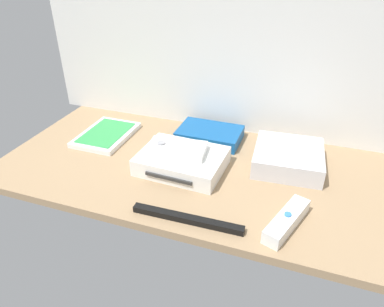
{
  "coord_description": "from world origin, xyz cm",
  "views": [
    {
      "loc": [
        25.58,
        -72.36,
        50.24
      ],
      "look_at": [
        0.0,
        0.0,
        4.0
      ],
      "focal_mm": 33.17,
      "sensor_mm": 36.0,
      "label": 1
    }
  ],
  "objects_px": {
    "mini_computer": "(288,158)",
    "network_router": "(211,135)",
    "sensor_bar": "(187,219)",
    "game_console": "(182,161)",
    "game_case": "(106,135)",
    "remote_wand": "(287,221)",
    "remote_classic_pad": "(177,149)"
  },
  "relations": [
    {
      "from": "sensor_bar",
      "to": "remote_classic_pad",
      "type": "bearing_deg",
      "value": 115.96
    },
    {
      "from": "mini_computer",
      "to": "remote_wand",
      "type": "height_order",
      "value": "mini_computer"
    },
    {
      "from": "game_console",
      "to": "sensor_bar",
      "type": "bearing_deg",
      "value": -63.68
    },
    {
      "from": "sensor_bar",
      "to": "game_case",
      "type": "bearing_deg",
      "value": 141.57
    },
    {
      "from": "game_case",
      "to": "network_router",
      "type": "distance_m",
      "value": 0.31
    },
    {
      "from": "remote_classic_pad",
      "to": "sensor_bar",
      "type": "distance_m",
      "value": 0.21
    },
    {
      "from": "remote_wand",
      "to": "mini_computer",
      "type": "bearing_deg",
      "value": 114.89
    },
    {
      "from": "mini_computer",
      "to": "sensor_bar",
      "type": "bearing_deg",
      "value": -121.08
    },
    {
      "from": "game_console",
      "to": "remote_wand",
      "type": "distance_m",
      "value": 0.31
    },
    {
      "from": "mini_computer",
      "to": "remote_wand",
      "type": "distance_m",
      "value": 0.23
    },
    {
      "from": "mini_computer",
      "to": "game_case",
      "type": "bearing_deg",
      "value": -178.26
    },
    {
      "from": "game_console",
      "to": "mini_computer",
      "type": "bearing_deg",
      "value": 24.05
    },
    {
      "from": "mini_computer",
      "to": "network_router",
      "type": "xyz_separation_m",
      "value": [
        -0.23,
        0.07,
        -0.01
      ]
    },
    {
      "from": "mini_computer",
      "to": "remote_classic_pad",
      "type": "xyz_separation_m",
      "value": [
        -0.27,
        -0.1,
        0.03
      ]
    },
    {
      "from": "network_router",
      "to": "mini_computer",
      "type": "bearing_deg",
      "value": -16.42
    },
    {
      "from": "game_console",
      "to": "remote_classic_pad",
      "type": "height_order",
      "value": "remote_classic_pad"
    },
    {
      "from": "game_case",
      "to": "network_router",
      "type": "height_order",
      "value": "network_router"
    },
    {
      "from": "sensor_bar",
      "to": "network_router",
      "type": "bearing_deg",
      "value": 97.77
    },
    {
      "from": "game_case",
      "to": "sensor_bar",
      "type": "xyz_separation_m",
      "value": [
        0.35,
        -0.27,
        -0.0
      ]
    },
    {
      "from": "remote_classic_pad",
      "to": "remote_wand",
      "type": "bearing_deg",
      "value": -31.05
    },
    {
      "from": "game_case",
      "to": "remote_classic_pad",
      "type": "distance_m",
      "value": 0.28
    },
    {
      "from": "game_case",
      "to": "network_router",
      "type": "relative_size",
      "value": 1.05
    },
    {
      "from": "mini_computer",
      "to": "game_case",
      "type": "xyz_separation_m",
      "value": [
        -0.53,
        -0.02,
        -0.02
      ]
    },
    {
      "from": "mini_computer",
      "to": "sensor_bar",
      "type": "xyz_separation_m",
      "value": [
        -0.17,
        -0.28,
        -0.02
      ]
    },
    {
      "from": "game_case",
      "to": "sensor_bar",
      "type": "relative_size",
      "value": 0.79
    },
    {
      "from": "network_router",
      "to": "sensor_bar",
      "type": "height_order",
      "value": "network_router"
    },
    {
      "from": "network_router",
      "to": "remote_classic_pad",
      "type": "distance_m",
      "value": 0.18
    },
    {
      "from": "game_console",
      "to": "remote_wand",
      "type": "relative_size",
      "value": 1.43
    },
    {
      "from": "network_router",
      "to": "sensor_bar",
      "type": "bearing_deg",
      "value": -80.32
    },
    {
      "from": "game_case",
      "to": "network_router",
      "type": "bearing_deg",
      "value": 16.11
    },
    {
      "from": "game_console",
      "to": "network_router",
      "type": "bearing_deg",
      "value": 84.18
    },
    {
      "from": "sensor_bar",
      "to": "game_console",
      "type": "bearing_deg",
      "value": 112.52
    }
  ]
}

